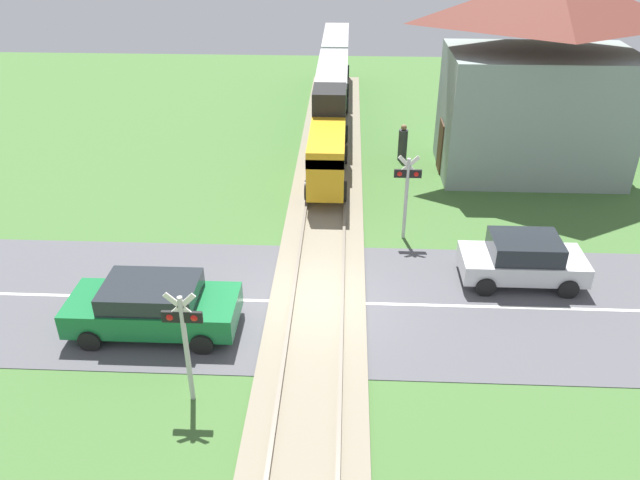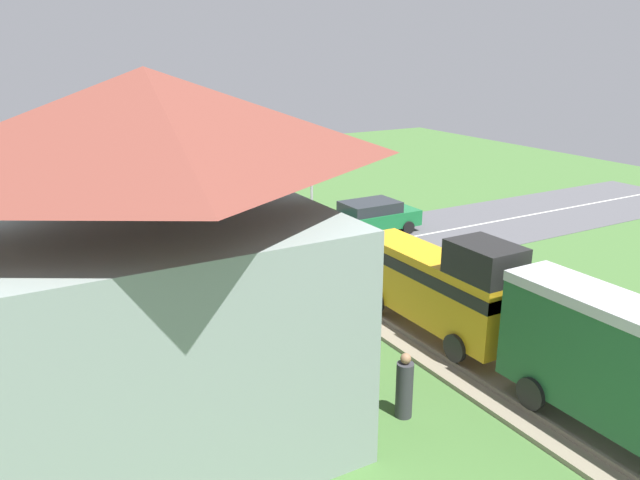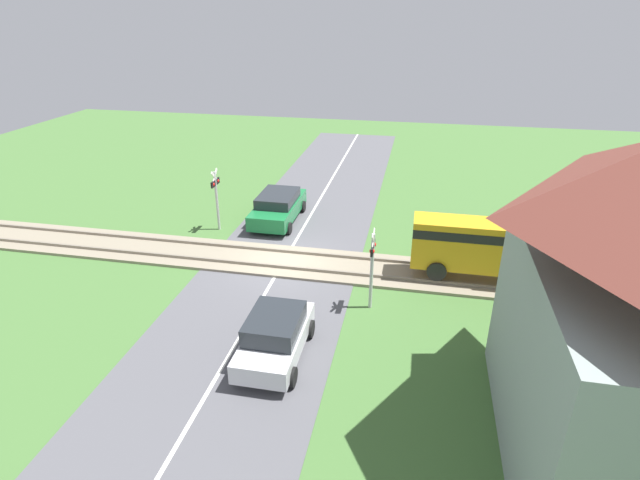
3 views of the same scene
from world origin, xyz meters
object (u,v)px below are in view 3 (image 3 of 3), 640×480
object	(u,v)px
crossing_signal_east_approach	(372,259)
car_near_crossing	(278,206)
crossing_signal_west_approach	(216,192)
car_far_side	(275,335)
station_building	(633,322)
pedestrian_by_station	(586,319)

from	to	relation	value
crossing_signal_east_approach	car_near_crossing	bearing A→B (deg)	-142.56
crossing_signal_west_approach	crossing_signal_east_approach	xyz separation A→B (m)	(5.53, 8.00, 0.00)
car_near_crossing	car_far_side	bearing A→B (deg)	15.37
car_far_side	crossing_signal_west_approach	size ratio (longest dim) A/B	1.22
crossing_signal_west_approach	station_building	size ratio (longest dim) A/B	0.38
car_far_side	pedestrian_by_station	size ratio (longest dim) A/B	2.29
crossing_signal_east_approach	pedestrian_by_station	xyz separation A→B (m)	(0.43, 7.04, -1.21)
car_far_side	station_building	xyz separation A→B (m)	(2.16, 8.54, 3.10)
car_far_side	station_building	distance (m)	9.34
car_far_side	pedestrian_by_station	distance (m)	10.04
pedestrian_by_station	car_far_side	bearing A→B (deg)	-72.97
car_near_crossing	pedestrian_by_station	world-z (taller)	pedestrian_by_station
station_building	pedestrian_by_station	world-z (taller)	station_building
station_building	pedestrian_by_station	size ratio (longest dim) A/B	4.92
station_building	pedestrian_by_station	bearing A→B (deg)	168.26
car_near_crossing	pedestrian_by_station	xyz separation A→B (m)	(7.54, 12.48, -0.06)
crossing_signal_west_approach	crossing_signal_east_approach	size ratio (longest dim) A/B	1.00
crossing_signal_east_approach	station_building	bearing A→B (deg)	47.24
car_near_crossing	station_building	bearing A→B (deg)	42.11
car_near_crossing	crossing_signal_east_approach	distance (m)	9.03
crossing_signal_west_approach	pedestrian_by_station	distance (m)	16.23
crossing_signal_east_approach	station_building	size ratio (longest dim) A/B	0.38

